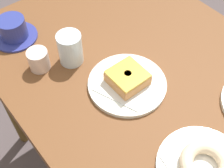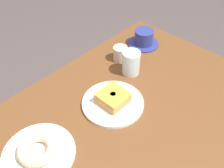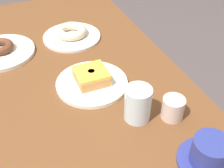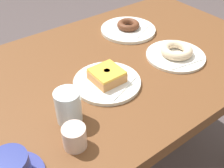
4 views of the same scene
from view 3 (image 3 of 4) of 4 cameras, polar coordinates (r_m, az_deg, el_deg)
name	(u,v)px [view 3 (image 3 of 4)]	position (r m, az deg, el deg)	size (l,w,h in m)	color
table	(62,90)	(1.02, -9.73, -1.16)	(1.28, 0.77, 0.72)	brown
plate_chocolate_ring	(1,52)	(1.13, -20.88, 5.83)	(0.24, 0.24, 0.01)	white
napkin_chocolate_ring	(1,50)	(1.13, -20.97, 6.17)	(0.15, 0.15, 0.00)	white
donut_chocolate_ring	(0,47)	(1.12, -21.15, 6.83)	(0.10, 0.10, 0.03)	brown
plate_sugar_ring	(72,37)	(1.17, -7.86, 9.16)	(0.22, 0.22, 0.01)	white
napkin_sugar_ring	(72,35)	(1.16, -7.89, 9.43)	(0.15, 0.15, 0.00)	white
donut_sugar_ring	(71,31)	(1.16, -7.97, 10.20)	(0.12, 0.12, 0.03)	beige
plate_glazed_square	(92,83)	(0.92, -3.96, 0.16)	(0.23, 0.23, 0.01)	white
napkin_glazed_square	(92,81)	(0.91, -3.98, 0.53)	(0.15, 0.15, 0.00)	white
donut_glazed_square	(92,76)	(0.90, -4.04, 1.58)	(0.10, 0.10, 0.04)	tan
water_glass	(138,104)	(0.78, 5.08, -3.87)	(0.07, 0.07, 0.10)	silver
coffee_cup	(210,153)	(0.73, 18.56, -12.75)	(0.14, 0.14, 0.07)	navy
sugar_jar	(173,108)	(0.81, 11.84, -4.66)	(0.06, 0.06, 0.06)	beige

